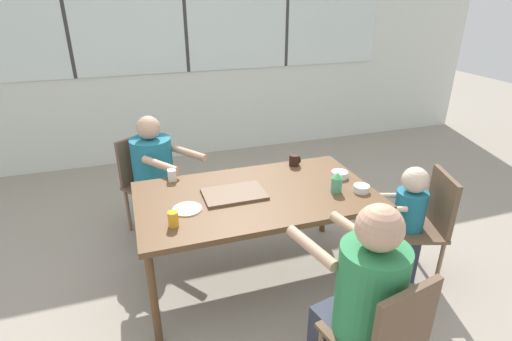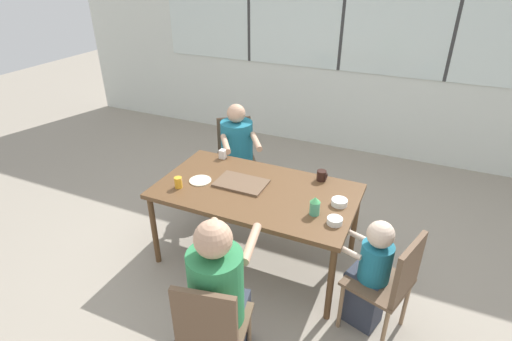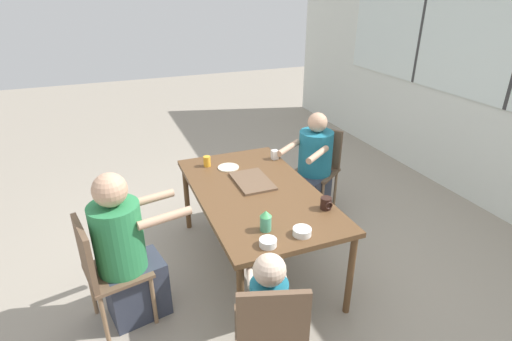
# 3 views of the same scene
# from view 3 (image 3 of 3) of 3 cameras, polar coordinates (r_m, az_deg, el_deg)

# --- Properties ---
(ground_plane) EXTENTS (16.00, 16.00, 0.00)m
(ground_plane) POSITION_cam_3_polar(r_m,az_deg,el_deg) (3.63, -0.00, -13.04)
(ground_plane) COLOR gray
(dining_table) EXTENTS (1.67, 0.94, 0.73)m
(dining_table) POSITION_cam_3_polar(r_m,az_deg,el_deg) (3.26, -0.00, -3.75)
(dining_table) COLOR brown
(dining_table) RESTS_ON ground_plane
(chair_for_woman_green_shirt) EXTENTS (0.47, 0.47, 0.87)m
(chair_for_woman_green_shirt) POSITION_cam_3_polar(r_m,az_deg,el_deg) (2.96, -21.09, -12.58)
(chair_for_woman_green_shirt) COLOR brown
(chair_for_woman_green_shirt) RESTS_ON ground_plane
(chair_for_man_blue_shirt) EXTENTS (0.56, 0.56, 0.87)m
(chair_for_man_blue_shirt) POSITION_cam_3_polar(r_m,az_deg,el_deg) (4.31, 9.12, 1.24)
(chair_for_man_blue_shirt) COLOR brown
(chair_for_man_blue_shirt) RESTS_ON ground_plane
(chair_for_toddler) EXTENTS (0.50, 0.50, 0.87)m
(chair_for_toddler) POSITION_cam_3_polar(r_m,az_deg,el_deg) (2.36, 2.17, -21.90)
(chair_for_toddler) COLOR brown
(chair_for_toddler) RESTS_ON ground_plane
(person_woman_green_shirt) EXTENTS (0.45, 0.67, 1.17)m
(person_woman_green_shirt) POSITION_cam_3_polar(r_m,az_deg,el_deg) (2.98, -17.97, -11.57)
(person_woman_green_shirt) COLOR #333847
(person_woman_green_shirt) RESTS_ON ground_plane
(person_man_blue_shirt) EXTENTS (0.64, 0.71, 1.09)m
(person_man_blue_shirt) POSITION_cam_3_polar(r_m,az_deg,el_deg) (4.19, 8.10, 0.01)
(person_man_blue_shirt) COLOR #333847
(person_man_blue_shirt) RESTS_ON ground_plane
(person_toddler) EXTENTS (0.44, 0.33, 0.92)m
(person_toddler) POSITION_cam_3_polar(r_m,az_deg,el_deg) (2.53, 1.75, -20.57)
(person_toddler) COLOR #333847
(person_toddler) RESTS_ON ground_plane
(food_tray_dark) EXTENTS (0.43, 0.28, 0.02)m
(food_tray_dark) POSITION_cam_3_polar(r_m,az_deg,el_deg) (3.36, -0.53, -1.52)
(food_tray_dark) COLOR brown
(food_tray_dark) RESTS_ON dining_table
(coffee_mug) EXTENTS (0.09, 0.08, 0.09)m
(coffee_mug) POSITION_cam_3_polar(r_m,az_deg,el_deg) (3.01, 9.99, -4.64)
(coffee_mug) COLOR black
(coffee_mug) RESTS_ON dining_table
(sippy_cup) EXTENTS (0.08, 0.08, 0.15)m
(sippy_cup) POSITION_cam_3_polar(r_m,az_deg,el_deg) (2.70, 1.40, -7.13)
(sippy_cup) COLOR #4CA57F
(sippy_cup) RESTS_ON dining_table
(juice_glass) EXTENTS (0.07, 0.07, 0.10)m
(juice_glass) POSITION_cam_3_polar(r_m,az_deg,el_deg) (3.67, -7.01, 1.31)
(juice_glass) COLOR gold
(juice_glass) RESTS_ON dining_table
(milk_carton_small) EXTENTS (0.06, 0.06, 0.09)m
(milk_carton_small) POSITION_cam_3_polar(r_m,az_deg,el_deg) (3.80, 2.69, 2.28)
(milk_carton_small) COLOR silver
(milk_carton_small) RESTS_ON dining_table
(bowl_white_shallow) EXTENTS (0.11, 0.11, 0.05)m
(bowl_white_shallow) POSITION_cam_3_polar(r_m,az_deg,el_deg) (2.58, 1.73, -10.25)
(bowl_white_shallow) COLOR white
(bowl_white_shallow) RESTS_ON dining_table
(bowl_cereal) EXTENTS (0.13, 0.13, 0.05)m
(bowl_cereal) POSITION_cam_3_polar(r_m,az_deg,el_deg) (2.70, 6.60, -8.67)
(bowl_cereal) COLOR white
(bowl_cereal) RESTS_ON dining_table
(plate_tortillas) EXTENTS (0.19, 0.19, 0.01)m
(plate_tortillas) POSITION_cam_3_polar(r_m,az_deg,el_deg) (3.63, -3.97, 0.44)
(plate_tortillas) COLOR beige
(plate_tortillas) RESTS_ON dining_table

